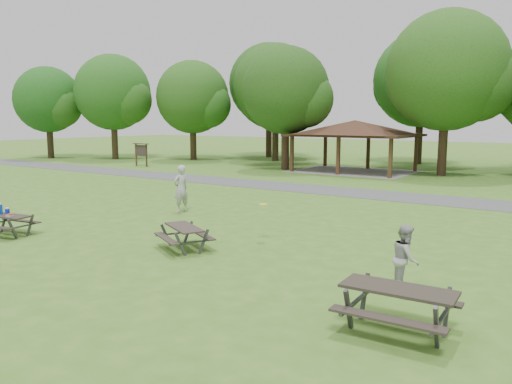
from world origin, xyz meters
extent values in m
plane|color=#406F1F|center=(0.00, 0.00, 0.00)|extent=(160.00, 160.00, 0.00)
cube|color=#4B4B4E|center=(0.00, 14.00, 0.01)|extent=(120.00, 3.20, 0.02)
cube|color=#352013|center=(-7.70, 21.30, 1.30)|extent=(0.22, 0.22, 2.60)
cube|color=#311A12|center=(-7.70, 26.70, 1.30)|extent=(0.22, 0.22, 2.60)
cube|color=#3B2215|center=(-4.00, 21.30, 1.30)|extent=(0.22, 0.22, 2.60)
cube|color=#351D13|center=(-4.00, 26.70, 1.30)|extent=(0.22, 0.22, 2.60)
cube|color=#3B2715|center=(-0.30, 21.30, 1.30)|extent=(0.22, 0.22, 2.60)
cube|color=#3B2215|center=(-0.30, 26.70, 1.30)|extent=(0.22, 0.22, 2.60)
cube|color=black|center=(-4.00, 24.00, 2.68)|extent=(8.60, 6.60, 0.16)
pyramid|color=#382116|center=(-4.00, 24.00, 3.26)|extent=(7.01, 7.01, 1.00)
cube|color=gray|center=(-4.00, 24.00, 0.01)|extent=(8.40, 6.40, 0.03)
cube|color=#3D2316|center=(-20.60, 18.00, 0.90)|extent=(0.10, 0.10, 1.80)
cube|color=#311F12|center=(-19.40, 18.00, 0.90)|extent=(0.10, 0.10, 1.80)
cube|color=#29231E|center=(-20.00, 18.00, 1.30)|extent=(1.40, 0.06, 0.90)
cube|color=#301C13|center=(-20.00, 18.00, 1.85)|extent=(1.60, 0.30, 0.06)
cylinder|color=#322316|center=(-28.00, 22.00, 1.84)|extent=(0.60, 0.60, 3.67)
sphere|color=#1A4C15|center=(-28.00, 22.00, 6.38)|extent=(7.20, 7.20, 7.20)
sphere|color=#1E4B15|center=(-26.38, 22.30, 5.66)|extent=(4.68, 4.68, 4.68)
sphere|color=#1D4E16|center=(-29.44, 21.80, 5.83)|extent=(4.32, 4.32, 4.32)
cylinder|color=#2F1F14|center=(-21.00, 25.50, 1.66)|extent=(0.60, 0.60, 3.32)
sphere|color=#1D4914|center=(-21.00, 25.50, 5.88)|extent=(6.80, 6.80, 6.80)
sphere|color=#1D4F16|center=(-19.47, 25.80, 5.20)|extent=(4.42, 4.42, 4.42)
sphere|color=#164E16|center=(-22.36, 25.30, 5.37)|extent=(4.08, 4.08, 4.08)
cylinder|color=black|center=(-14.00, 29.00, 1.92)|extent=(0.60, 0.60, 3.85)
sphere|color=#1B4313|center=(-14.00, 29.00, 6.77)|extent=(7.80, 7.80, 7.80)
sphere|color=#164413|center=(-12.25, 29.30, 5.99)|extent=(5.07, 5.07, 5.07)
sphere|color=#1D4E16|center=(-15.56, 28.80, 6.19)|extent=(4.68, 4.68, 4.68)
cylinder|color=#322116|center=(-9.00, 22.50, 1.75)|extent=(0.60, 0.60, 3.50)
sphere|color=#193F12|center=(-9.00, 22.50, 5.97)|extent=(6.60, 6.60, 6.60)
sphere|color=#1C4814|center=(-7.52, 22.80, 5.31)|extent=(4.29, 4.29, 4.29)
sphere|color=#154513|center=(-10.32, 22.30, 5.48)|extent=(3.96, 3.96, 3.96)
cylinder|color=#301F15|center=(2.00, 25.00, 2.01)|extent=(0.60, 0.60, 4.02)
sphere|color=#1F4A15|center=(2.00, 25.00, 7.02)|extent=(8.00, 8.00, 8.00)
sphere|color=#1D4413|center=(3.80, 25.30, 6.22)|extent=(5.20, 5.20, 5.20)
sphere|color=#184513|center=(0.40, 24.80, 6.42)|extent=(4.80, 4.80, 4.80)
cylinder|color=black|center=(-17.00, 32.50, 2.19)|extent=(0.60, 0.60, 4.38)
sphere|color=#184213|center=(-17.00, 32.50, 7.38)|extent=(8.00, 8.00, 8.00)
sphere|color=#1D4413|center=(-15.20, 32.80, 6.58)|extent=(5.20, 5.20, 5.20)
sphere|color=#214B15|center=(-18.60, 32.30, 6.78)|extent=(4.80, 4.80, 4.80)
cylinder|color=black|center=(-2.00, 33.00, 2.06)|extent=(0.60, 0.60, 4.13)
sphere|color=#174A15|center=(-2.00, 33.00, 7.13)|extent=(8.00, 8.00, 8.00)
sphere|color=#144815|center=(-0.20, 33.30, 6.33)|extent=(5.20, 5.20, 5.20)
sphere|color=#124012|center=(-3.60, 32.80, 6.53)|extent=(4.80, 4.80, 4.80)
cylinder|color=black|center=(-34.00, 19.00, 1.66)|extent=(0.60, 0.60, 3.32)
sphere|color=#144714|center=(-34.00, 19.00, 5.72)|extent=(6.40, 6.40, 6.40)
sphere|color=#1C4814|center=(-32.56, 19.30, 5.08)|extent=(4.16, 4.16, 4.16)
sphere|color=#134213|center=(-35.28, 18.80, 5.24)|extent=(3.84, 3.84, 3.84)
cube|color=#2B241F|center=(-5.18, -1.55, 0.66)|extent=(1.72, 0.91, 0.04)
cube|color=black|center=(-5.27, -1.02, 0.39)|extent=(1.65, 0.50, 0.04)
cube|color=#3B3B3D|center=(-5.85, -1.32, 0.33)|extent=(0.11, 0.35, 0.71)
cube|color=#3F3E41|center=(-4.50, -1.78, 0.33)|extent=(0.11, 0.35, 0.71)
cube|color=#404042|center=(-4.62, -1.10, 0.33)|extent=(0.11, 0.35, 0.71)
cube|color=#454547|center=(-4.56, -1.44, 0.36)|extent=(0.28, 1.32, 0.04)
cylinder|color=#0B23AC|center=(-5.23, -1.51, 0.78)|extent=(0.16, 0.16, 0.20)
cylinder|color=white|center=(-5.23, -1.51, 0.91)|extent=(0.12, 0.12, 0.04)
cube|color=silver|center=(-4.91, -1.61, 0.72)|extent=(0.21, 0.21, 0.06)
cube|color=red|center=(-4.91, -1.61, 0.76)|extent=(0.22, 0.22, 0.01)
cube|color=#312723|center=(0.90, 0.40, 0.68)|extent=(1.78, 1.35, 0.05)
cube|color=#2E2721|center=(0.65, -0.09, 0.40)|extent=(1.59, 0.98, 0.04)
cube|color=#2A231E|center=(1.16, 0.89, 0.40)|extent=(1.59, 0.98, 0.04)
cube|color=#3B3B3D|center=(0.18, 0.39, 0.34)|extent=(0.21, 0.33, 0.72)
cube|color=#444446|center=(0.50, 1.00, 0.34)|extent=(0.21, 0.33, 0.72)
cube|color=#464649|center=(0.34, 0.70, 0.37)|extent=(0.67, 1.23, 0.05)
cube|color=#414143|center=(1.31, -0.20, 0.34)|extent=(0.21, 0.33, 0.72)
cube|color=#3F3F42|center=(1.63, 0.41, 0.34)|extent=(0.21, 0.33, 0.72)
cube|color=#39393B|center=(1.47, 0.11, 0.37)|extent=(0.67, 1.23, 0.05)
cube|color=black|center=(8.02, -1.72, 0.81)|extent=(2.03, 0.88, 0.05)
cube|color=#2A231E|center=(8.06, -2.38, 0.48)|extent=(2.01, 0.38, 0.04)
cube|color=black|center=(7.99, -1.06, 0.48)|extent=(2.01, 0.38, 0.04)
cube|color=#38383A|center=(7.28, -2.17, 0.41)|extent=(0.09, 0.42, 0.87)
cube|color=#393A3C|center=(7.24, -1.34, 0.41)|extent=(0.09, 0.42, 0.87)
cube|color=#3D3D3F|center=(7.26, -1.76, 0.44)|extent=(0.14, 1.63, 0.05)
cube|color=#414144|center=(8.81, -2.10, 0.41)|extent=(0.09, 0.42, 0.87)
cube|color=#434345|center=(8.77, -1.27, 0.41)|extent=(0.09, 0.42, 0.87)
cube|color=#38383A|center=(8.79, -1.68, 0.44)|extent=(0.14, 1.63, 0.05)
cylinder|color=yellow|center=(2.25, 2.58, 1.19)|extent=(0.35, 0.35, 0.02)
imported|color=#AFB0B2|center=(-3.35, 4.84, 0.98)|extent=(0.57, 0.77, 1.96)
imported|color=#A5A5A7|center=(7.44, 0.49, 0.76)|extent=(0.77, 0.88, 1.53)
camera|label=1|loc=(10.78, -10.23, 3.82)|focal=35.00mm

